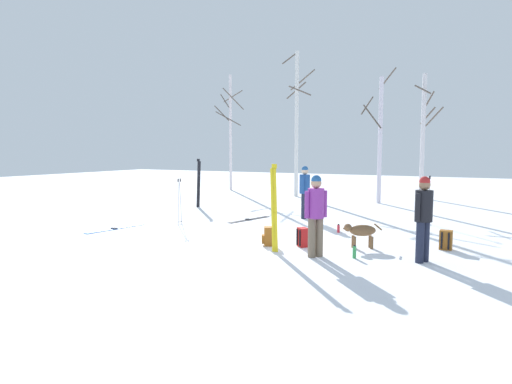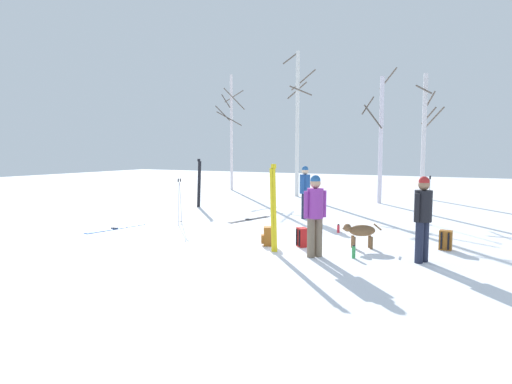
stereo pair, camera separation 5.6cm
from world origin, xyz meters
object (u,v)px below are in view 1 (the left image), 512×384
(person_2, at_px, (305,189))
(birch_tree_0, at_px, (230,130))
(water_bottle_1, at_px, (338,229))
(birch_tree_1, at_px, (297,121))
(birch_tree_2, at_px, (380,137))
(birch_tree_3, at_px, (423,134))
(person_0, at_px, (424,213))
(person_1, at_px, (316,210))
(dog, at_px, (361,231))
(ski_pair_planted_1, at_px, (274,208))
(water_bottle_0, at_px, (354,252))
(backpack_2, at_px, (268,236))
(ski_pair_lying_1, at_px, (249,220))
(backpack_0, at_px, (303,237))
(ski_poles_1, at_px, (429,199))
(backpack_1, at_px, (446,240))
(ski_pair_planted_0, at_px, (199,183))
(ski_poles_0, at_px, (180,200))
(ski_pair_lying_0, at_px, (116,229))

(person_2, distance_m, birch_tree_0, 11.00)
(water_bottle_1, distance_m, birch_tree_1, 10.06)
(birch_tree_2, bearing_deg, birch_tree_3, 64.34)
(person_0, height_order, person_1, same)
(water_bottle_1, bearing_deg, person_1, -82.90)
(person_0, bearing_deg, dog, 154.37)
(ski_pair_planted_1, distance_m, birch_tree_3, 13.23)
(water_bottle_0, relative_size, birch_tree_1, 0.04)
(backpack_2, relative_size, water_bottle_0, 1.59)
(ski_pair_lying_1, height_order, backpack_2, backpack_2)
(backpack_0, height_order, water_bottle_0, backpack_0)
(ski_poles_1, bearing_deg, water_bottle_0, -100.00)
(person_2, distance_m, birch_tree_1, 7.42)
(birch_tree_3, bearing_deg, ski_pair_lying_1, -113.74)
(dog, height_order, birch_tree_3, birch_tree_3)
(backpack_1, distance_m, water_bottle_0, 2.37)
(dog, relative_size, water_bottle_1, 3.49)
(person_0, xyz_separation_m, backpack_0, (-2.62, 0.24, -0.77))
(ski_pair_planted_1, xyz_separation_m, backpack_0, (0.38, 0.79, -0.75))
(dog, relative_size, backpack_2, 1.85)
(water_bottle_0, bearing_deg, birch_tree_1, 117.70)
(ski_pair_planted_0, xyz_separation_m, ski_pair_lying_1, (3.27, -1.90, -0.93))
(person_0, relative_size, water_bottle_0, 6.19)
(backpack_1, distance_m, water_bottle_1, 2.87)
(person_1, relative_size, dog, 2.11)
(ski_pair_planted_1, distance_m, ski_poles_1, 5.97)
(person_2, distance_m, birch_tree_2, 5.77)
(dog, distance_m, water_bottle_0, 1.02)
(ski_pair_lying_1, bearing_deg, dog, -30.22)
(ski_poles_0, bearing_deg, dog, -7.74)
(person_1, xyz_separation_m, ski_poles_1, (1.66, 5.38, -0.20))
(birch_tree_0, bearing_deg, birch_tree_1, -17.72)
(person_1, relative_size, ski_pair_planted_0, 0.91)
(person_2, height_order, birch_tree_1, birch_tree_1)
(person_0, bearing_deg, backpack_0, 174.74)
(birch_tree_1, bearing_deg, ski_pair_planted_1, -70.28)
(backpack_0, xyz_separation_m, birch_tree_2, (-0.23, 9.31, 2.55))
(person_2, relative_size, birch_tree_0, 0.27)
(ski_pair_lying_0, distance_m, birch_tree_2, 11.34)
(backpack_0, bearing_deg, ski_pair_lying_0, -176.85)
(person_2, distance_m, birch_tree_3, 8.86)
(birch_tree_1, bearing_deg, ski_pair_planted_0, -108.65)
(person_2, height_order, water_bottle_1, person_2)
(dog, bearing_deg, ski_pair_planted_1, -142.87)
(dog, xyz_separation_m, ski_poles_0, (-5.66, 0.77, 0.35))
(backpack_1, height_order, water_bottle_0, backpack_1)
(person_0, distance_m, ski_poles_1, 4.83)
(ski_pair_lying_0, height_order, ski_poles_1, ski_poles_1)
(dog, bearing_deg, backpack_2, -160.93)
(ski_poles_0, xyz_separation_m, birch_tree_2, (4.21, 8.12, 2.02))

